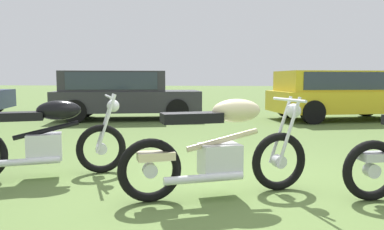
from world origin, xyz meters
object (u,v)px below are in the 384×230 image
Objects in this scene: motorcycle_black at (45,139)px; car_charcoal at (122,91)px; car_yellow at (336,92)px; motorcycle_cream at (220,148)px.

car_charcoal is at bearing 74.31° from motorcycle_black.
motorcycle_black is 8.71m from car_yellow.
car_charcoal and car_yellow have the same top height.
car_yellow reaches higher than motorcycle_black.
car_yellow reaches higher than motorcycle_cream.
car_yellow is at bearing 44.76° from motorcycle_cream.
car_charcoal is at bearing 92.47° from motorcycle_cream.
motorcycle_cream is at bearing -127.53° from car_yellow.
motorcycle_black is 0.41× the size of car_charcoal.
car_charcoal is at bearing 169.92° from car_yellow.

